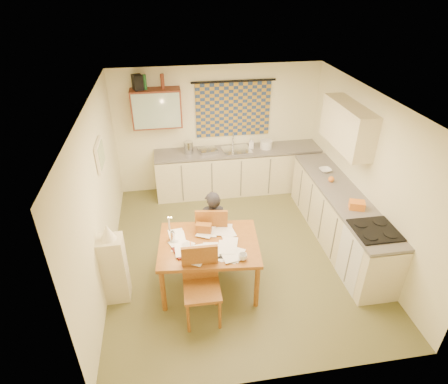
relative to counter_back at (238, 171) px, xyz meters
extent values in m
cube|color=brown|center=(-0.37, -1.95, -0.46)|extent=(4.00, 4.50, 0.02)
cube|color=white|center=(-0.37, -1.95, 2.06)|extent=(4.00, 4.50, 0.02)
cube|color=#F4EFC1|center=(-0.37, 0.31, 0.80)|extent=(4.00, 0.02, 2.50)
cube|color=#F4EFC1|center=(-0.37, -4.21, 0.80)|extent=(4.00, 0.02, 2.50)
cube|color=#F4EFC1|center=(-2.38, -1.95, 0.80)|extent=(0.02, 4.50, 2.50)
cube|color=#F4EFC1|center=(1.64, -1.95, 0.80)|extent=(0.02, 4.50, 2.50)
cube|color=navy|center=(-0.07, 0.27, 1.20)|extent=(1.45, 0.03, 1.05)
cylinder|color=black|center=(-0.07, 0.25, 1.75)|extent=(1.60, 0.04, 0.04)
cube|color=#582417|center=(-1.52, 0.13, 1.35)|extent=(0.90, 0.34, 0.70)
cube|color=#99B2A5|center=(-1.52, -0.04, 1.35)|extent=(0.84, 0.02, 0.64)
cube|color=beige|center=(1.46, -1.40, 1.40)|extent=(0.34, 1.30, 0.70)
cube|color=#F5EACE|center=(-2.34, -1.55, 1.25)|extent=(0.04, 0.50, 0.40)
cube|color=beige|center=(-2.31, -1.55, 1.25)|extent=(0.01, 0.42, 0.32)
cube|color=beige|center=(0.00, 0.00, -0.02)|extent=(3.30, 0.60, 0.86)
cube|color=#5B5856|center=(0.00, 0.00, 0.45)|extent=(3.30, 0.62, 0.04)
cube|color=beige|center=(1.33, -1.89, -0.02)|extent=(0.60, 2.95, 0.86)
cube|color=#5B5856|center=(1.33, -1.89, 0.45)|extent=(0.62, 2.95, 0.04)
cube|color=white|center=(1.33, -2.90, 0.00)|extent=(0.61, 0.61, 0.91)
cube|color=black|center=(1.33, -2.90, 0.48)|extent=(0.58, 0.58, 0.03)
cube|color=silver|center=(-0.04, 0.00, 0.43)|extent=(0.59, 0.50, 0.10)
cylinder|color=silver|center=(-0.08, 0.18, 0.61)|extent=(0.03, 0.03, 0.28)
cube|color=silver|center=(-0.61, 0.00, 0.50)|extent=(0.40, 0.36, 0.06)
cylinder|color=silver|center=(-0.98, 0.00, 0.59)|extent=(0.24, 0.24, 0.24)
cylinder|color=white|center=(0.55, 0.00, 0.55)|extent=(0.31, 0.31, 0.16)
imported|color=white|center=(0.27, 0.05, 0.57)|extent=(0.14, 0.14, 0.21)
imported|color=white|center=(1.33, -1.14, 0.49)|extent=(0.25, 0.25, 0.05)
cube|color=orange|center=(1.33, -2.34, 0.53)|extent=(0.26, 0.23, 0.12)
sphere|color=orange|center=(1.28, -1.51, 0.52)|extent=(0.10, 0.10, 0.10)
cube|color=black|center=(-1.81, 0.13, 1.83)|extent=(0.21, 0.24, 0.26)
cylinder|color=#195926|center=(-1.68, 0.13, 1.83)|extent=(0.09, 0.09, 0.26)
cylinder|color=#582417|center=(-1.37, 0.13, 1.83)|extent=(0.09, 0.09, 0.26)
cube|color=brown|center=(-0.92, -2.60, 0.27)|extent=(1.46, 1.16, 0.05)
cube|color=brown|center=(-0.80, -2.03, 0.05)|extent=(0.53, 0.53, 0.04)
cube|color=brown|center=(-0.83, -2.24, 0.33)|extent=(0.47, 0.11, 0.51)
cube|color=brown|center=(-1.08, -3.21, 0.05)|extent=(0.47, 0.47, 0.04)
cube|color=brown|center=(-1.08, -3.00, 0.32)|extent=(0.46, 0.05, 0.51)
imported|color=black|center=(-0.80, -2.07, 0.17)|extent=(0.46, 0.30, 1.24)
cube|color=beige|center=(-2.21, -2.65, 0.06)|extent=(0.32, 0.30, 1.02)
cone|color=#F5EACE|center=(-2.21, -2.65, 0.68)|extent=(0.20, 0.20, 0.22)
cube|color=brown|center=(-0.96, -2.37, 0.38)|extent=(0.24, 0.16, 0.16)
imported|color=white|center=(-0.52, -3.00, 0.34)|extent=(0.14, 0.14, 0.09)
imported|color=maroon|center=(-1.39, -2.78, 0.31)|extent=(0.35, 0.38, 0.02)
imported|color=orange|center=(-1.36, -2.66, 0.31)|extent=(0.23, 0.29, 0.02)
cube|color=orange|center=(-1.23, -2.87, 0.32)|extent=(0.13, 0.09, 0.04)
cube|color=black|center=(-0.79, -2.93, 0.31)|extent=(0.14, 0.06, 0.02)
cylinder|color=silver|center=(-1.40, -2.50, 0.39)|extent=(0.07, 0.07, 0.18)
cylinder|color=white|center=(-1.43, -2.48, 0.59)|extent=(0.03, 0.03, 0.22)
sphere|color=#FFCC66|center=(-1.40, -2.50, 0.71)|extent=(0.02, 0.02, 0.02)
cube|color=white|center=(-0.67, -2.90, 0.30)|extent=(0.31, 0.36, 0.00)
cube|color=white|center=(-1.27, -2.64, 0.30)|extent=(0.35, 0.36, 0.00)
cube|color=white|center=(-0.79, -2.84, 0.30)|extent=(0.34, 0.36, 0.00)
cube|color=white|center=(-1.35, -2.36, 0.30)|extent=(0.25, 0.32, 0.00)
cube|color=white|center=(-1.09, -2.77, 0.31)|extent=(0.24, 0.32, 0.00)
cube|color=white|center=(-0.61, -2.90, 0.31)|extent=(0.34, 0.36, 0.00)
cube|color=white|center=(-0.97, -2.84, 0.31)|extent=(0.32, 0.36, 0.00)
cube|color=white|center=(-0.87, -2.34, 0.31)|extent=(0.26, 0.33, 0.00)
cube|color=white|center=(-0.63, -2.39, 0.31)|extent=(0.25, 0.33, 0.00)
cube|color=white|center=(-1.32, -2.61, 0.31)|extent=(0.31, 0.36, 0.00)
cube|color=white|center=(-0.66, -2.35, 0.31)|extent=(0.28, 0.34, 0.00)
cube|color=white|center=(-1.34, -2.44, 0.32)|extent=(0.23, 0.31, 0.00)
cube|color=white|center=(-1.10, -2.90, 0.32)|extent=(0.33, 0.36, 0.00)
cube|color=white|center=(-0.68, -2.91, 0.32)|extent=(0.26, 0.33, 0.00)
cube|color=white|center=(-0.64, -2.68, 0.32)|extent=(0.28, 0.34, 0.00)
cube|color=white|center=(-1.28, -2.71, 0.32)|extent=(0.22, 0.30, 0.00)
cube|color=white|center=(-0.69, -2.75, 0.32)|extent=(0.25, 0.32, 0.00)
cube|color=white|center=(-0.93, -2.36, 0.33)|extent=(0.32, 0.36, 0.00)
cube|color=white|center=(-0.91, -2.77, 0.33)|extent=(0.24, 0.32, 0.00)
camera|label=1|loc=(-1.35, -6.63, 3.53)|focal=30.00mm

